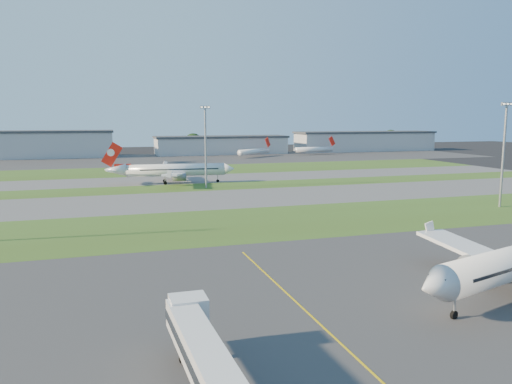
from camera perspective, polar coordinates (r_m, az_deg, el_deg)
name	(u,v)px	position (r m, az deg, el deg)	size (l,w,h in m)	color
ground	(275,329)	(54.45, 2.14, -15.37)	(700.00, 700.00, 0.00)	black
apron_near	(275,329)	(54.45, 2.14, -15.36)	(300.00, 70.00, 0.01)	#333335
grass_strip_a	(190,227)	(102.72, -7.59, -3.99)	(300.00, 34.00, 0.01)	#39511B
taxiway_a	(168,202)	(134.80, -9.98, -1.08)	(300.00, 32.00, 0.01)	#515154
grass_strip_b	(158,189)	(159.35, -11.15, 0.34)	(300.00, 18.00, 0.01)	#39511B
taxiway_b	(151,181)	(181.06, -11.91, 1.28)	(300.00, 26.00, 0.01)	#515154
grass_strip_c	(143,171)	(213.73, -12.77, 2.32)	(300.00, 40.00, 0.01)	#39511B
apron_far	(134,160)	(273.34, -13.80, 3.57)	(400.00, 80.00, 0.01)	#333335
yellow_line	(318,323)	(56.19, 7.12, -14.65)	(0.25, 60.00, 0.02)	gold
jet_bridge	(215,379)	(37.08, -4.73, -20.56)	(4.20, 26.90, 6.20)	silver
airliner_taxiing	(175,170)	(171.48, -9.25, 2.46)	(40.76, 34.47, 12.72)	silver
mini_jet_near	(254,151)	(284.83, -0.19, 4.66)	(24.44, 17.80, 9.48)	silver
mini_jet_far	(314,149)	(306.20, 6.69, 4.87)	(28.50, 7.30, 9.48)	silver
light_mast_centre	(206,141)	(158.31, -5.79, 5.79)	(3.20, 0.70, 25.80)	gray
light_mast_east	(504,148)	(137.15, 26.47, 4.56)	(3.20, 0.70, 25.80)	gray
hangar_west	(47,144)	(303.60, -22.75, 5.07)	(71.40, 23.00, 15.20)	#9FA2A7
hangar_east	(221,145)	(310.77, -3.98, 5.39)	(81.60, 23.00, 11.20)	#9FA2A7
hangar_far_east	(365,141)	(347.69, 12.35, 5.70)	(96.90, 23.00, 13.20)	#9FA2A7
tree_mid_west	(94,146)	(313.38, -17.98, 5.06)	(9.90, 9.90, 10.80)	black
tree_mid_east	(193,142)	(321.35, -7.18, 5.66)	(11.55, 11.55, 12.60)	black
tree_east	(303,142)	(340.82, 5.45, 5.73)	(10.45, 10.45, 11.40)	black
tree_far_east	(391,138)	(376.81, 15.13, 5.93)	(12.65, 12.65, 13.80)	black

